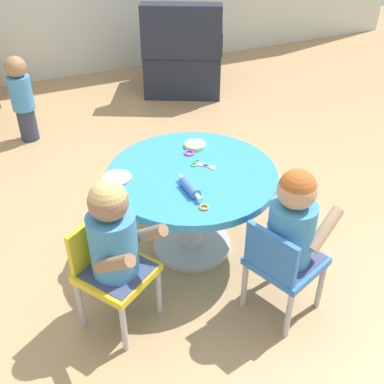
{
  "coord_description": "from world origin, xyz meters",
  "views": [
    {
      "loc": [
        -0.85,
        -1.89,
        1.81
      ],
      "look_at": [
        0.0,
        0.0,
        0.38
      ],
      "focal_mm": 44.33,
      "sensor_mm": 36.0,
      "label": 1
    }
  ],
  "objects_px": {
    "craft_scissors": "(200,164)",
    "toddler_standing": "(22,97)",
    "seated_child_left": "(113,233)",
    "armchair_dark": "(183,58)",
    "child_chair_left": "(111,269)",
    "seated_child_right": "(293,221)",
    "rolling_pin": "(190,187)",
    "craft_table": "(192,191)",
    "child_chair_right": "(282,263)"
  },
  "relations": [
    {
      "from": "toddler_standing",
      "to": "rolling_pin",
      "type": "distance_m",
      "value": 1.96
    },
    {
      "from": "child_chair_left",
      "to": "armchair_dark",
      "type": "bearing_deg",
      "value": 60.01
    },
    {
      "from": "craft_table",
      "to": "toddler_standing",
      "type": "bearing_deg",
      "value": 110.72
    },
    {
      "from": "child_chair_right",
      "to": "armchair_dark",
      "type": "relative_size",
      "value": 0.56
    },
    {
      "from": "child_chair_left",
      "to": "armchair_dark",
      "type": "xyz_separation_m",
      "value": [
        1.42,
        2.46,
        0.0
      ]
    },
    {
      "from": "seated_child_left",
      "to": "child_chair_left",
      "type": "bearing_deg",
      "value": 123.05
    },
    {
      "from": "craft_table",
      "to": "craft_scissors",
      "type": "bearing_deg",
      "value": 34.22
    },
    {
      "from": "seated_child_left",
      "to": "seated_child_right",
      "type": "relative_size",
      "value": 1.0
    },
    {
      "from": "child_chair_left",
      "to": "toddler_standing",
      "type": "relative_size",
      "value": 0.8
    },
    {
      "from": "rolling_pin",
      "to": "craft_table",
      "type": "bearing_deg",
      "value": 62.5
    },
    {
      "from": "craft_table",
      "to": "seated_child_left",
      "type": "bearing_deg",
      "value": -146.48
    },
    {
      "from": "seated_child_left",
      "to": "toddler_standing",
      "type": "relative_size",
      "value": 0.76
    },
    {
      "from": "seated_child_left",
      "to": "craft_scissors",
      "type": "relative_size",
      "value": 3.76
    },
    {
      "from": "seated_child_right",
      "to": "toddler_standing",
      "type": "relative_size",
      "value": 0.76
    },
    {
      "from": "child_chair_left",
      "to": "seated_child_left",
      "type": "height_order",
      "value": "seated_child_left"
    },
    {
      "from": "child_chair_left",
      "to": "seated_child_right",
      "type": "bearing_deg",
      "value": -19.65
    },
    {
      "from": "seated_child_right",
      "to": "rolling_pin",
      "type": "bearing_deg",
      "value": 125.51
    },
    {
      "from": "armchair_dark",
      "to": "craft_scissors",
      "type": "xyz_separation_m",
      "value": [
        -0.81,
        -2.11,
        0.2
      ]
    },
    {
      "from": "toddler_standing",
      "to": "rolling_pin",
      "type": "relative_size",
      "value": 2.91
    },
    {
      "from": "seated_child_left",
      "to": "armchair_dark",
      "type": "distance_m",
      "value": 2.87
    },
    {
      "from": "child_chair_right",
      "to": "rolling_pin",
      "type": "distance_m",
      "value": 0.56
    },
    {
      "from": "craft_table",
      "to": "rolling_pin",
      "type": "height_order",
      "value": "rolling_pin"
    },
    {
      "from": "child_chair_left",
      "to": "toddler_standing",
      "type": "distance_m",
      "value": 2.03
    },
    {
      "from": "armchair_dark",
      "to": "toddler_standing",
      "type": "xyz_separation_m",
      "value": [
        -1.53,
        -0.44,
        0.05
      ]
    },
    {
      "from": "craft_table",
      "to": "child_chair_right",
      "type": "bearing_deg",
      "value": -72.92
    },
    {
      "from": "craft_scissors",
      "to": "child_chair_left",
      "type": "bearing_deg",
      "value": -149.63
    },
    {
      "from": "child_chair_left",
      "to": "armchair_dark",
      "type": "distance_m",
      "value": 2.85
    },
    {
      "from": "child_chair_left",
      "to": "seated_child_right",
      "type": "xyz_separation_m",
      "value": [
        0.76,
        -0.27,
        0.23
      ]
    },
    {
      "from": "child_chair_left",
      "to": "armchair_dark",
      "type": "height_order",
      "value": "armchair_dark"
    },
    {
      "from": "seated_child_right",
      "to": "toddler_standing",
      "type": "xyz_separation_m",
      "value": [
        -0.87,
        2.3,
        -0.17
      ]
    },
    {
      "from": "seated_child_right",
      "to": "armchair_dark",
      "type": "relative_size",
      "value": 0.53
    },
    {
      "from": "craft_table",
      "to": "seated_child_left",
      "type": "relative_size",
      "value": 1.74
    },
    {
      "from": "seated_child_right",
      "to": "craft_scissors",
      "type": "xyz_separation_m",
      "value": [
        -0.15,
        0.63,
        -0.02
      ]
    },
    {
      "from": "seated_child_left",
      "to": "seated_child_right",
      "type": "xyz_separation_m",
      "value": [
        0.74,
        -0.24,
        0.0
      ]
    },
    {
      "from": "craft_table",
      "to": "seated_child_right",
      "type": "xyz_separation_m",
      "value": [
        0.22,
        -0.58,
        0.15
      ]
    },
    {
      "from": "armchair_dark",
      "to": "toddler_standing",
      "type": "distance_m",
      "value": 1.59
    },
    {
      "from": "armchair_dark",
      "to": "rolling_pin",
      "type": "xyz_separation_m",
      "value": [
        -0.96,
        -2.31,
        0.22
      ]
    },
    {
      "from": "craft_scissors",
      "to": "craft_table",
      "type": "bearing_deg",
      "value": -145.78
    },
    {
      "from": "seated_child_left",
      "to": "child_chair_right",
      "type": "bearing_deg",
      "value": -19.76
    },
    {
      "from": "craft_table",
      "to": "child_chair_left",
      "type": "relative_size",
      "value": 1.66
    },
    {
      "from": "craft_table",
      "to": "seated_child_right",
      "type": "height_order",
      "value": "seated_child_right"
    },
    {
      "from": "craft_table",
      "to": "seated_child_left",
      "type": "height_order",
      "value": "seated_child_left"
    },
    {
      "from": "armchair_dark",
      "to": "toddler_standing",
      "type": "height_order",
      "value": "armchair_dark"
    },
    {
      "from": "child_chair_right",
      "to": "armchair_dark",
      "type": "bearing_deg",
      "value": 75.81
    },
    {
      "from": "armchair_dark",
      "to": "seated_child_left",
      "type": "bearing_deg",
      "value": -119.28
    },
    {
      "from": "craft_scissors",
      "to": "rolling_pin",
      "type": "bearing_deg",
      "value": -126.33
    },
    {
      "from": "craft_scissors",
      "to": "toddler_standing",
      "type": "bearing_deg",
      "value": 113.25
    },
    {
      "from": "child_chair_right",
      "to": "toddler_standing",
      "type": "relative_size",
      "value": 0.8
    },
    {
      "from": "craft_scissors",
      "to": "child_chair_right",
      "type": "bearing_deg",
      "value": -79.83
    },
    {
      "from": "seated_child_left",
      "to": "armchair_dark",
      "type": "bearing_deg",
      "value": 60.72
    }
  ]
}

